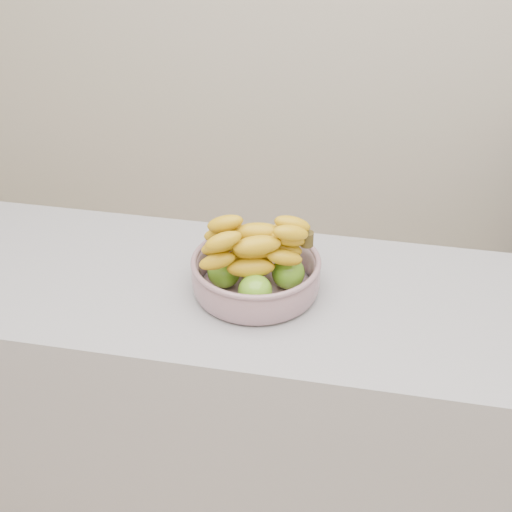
{
  "coord_description": "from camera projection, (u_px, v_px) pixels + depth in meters",
  "views": [
    {
      "loc": [
        0.18,
        -0.98,
        1.92
      ],
      "look_at": [
        -0.1,
        0.43,
        1.0
      ],
      "focal_mm": 50.0,
      "sensor_mm": 36.0,
      "label": 1
    }
  ],
  "objects": [
    {
      "name": "counter",
      "position": [
        291.0,
        425.0,
        1.99
      ],
      "size": [
        2.0,
        0.6,
        0.9
      ],
      "primitive_type": "cube",
      "color": "#9B9AA2",
      "rests_on": "ground"
    },
    {
      "name": "fruit_bowl",
      "position": [
        256.0,
        269.0,
        1.72
      ],
      "size": [
        0.32,
        0.32,
        0.19
      ],
      "rotation": [
        0.0,
        0.0,
        0.17
      ],
      "color": "#9097AD",
      "rests_on": "counter"
    }
  ]
}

